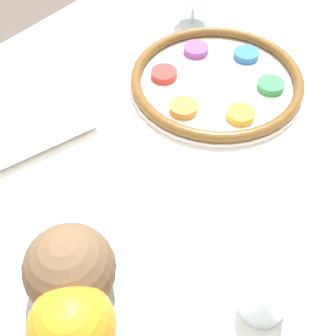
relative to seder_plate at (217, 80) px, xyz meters
The scene contains 9 objects.
ground_plane 0.78m from the seder_plate, ahead, with size 8.00×8.00×0.00m, color #564C47.
dining_table 0.44m from the seder_plate, ahead, with size 1.46×0.93×0.73m.
seder_plate is the anchor object (origin of this frame).
fruit_stand 0.53m from the seder_plate, 18.20° to the left, with size 0.20×0.20×0.11m.
orange_fruit 0.59m from the seder_plate, 20.13° to the left, with size 0.09×0.09×0.09m.
coconut 0.54m from the seder_plate, 16.98° to the left, with size 0.10×0.10×0.10m.
napkin_roll 0.35m from the seder_plate, 23.27° to the right, with size 0.20×0.10×0.05m.
cup_near 0.46m from the seder_plate, 43.15° to the left, with size 0.06×0.06×0.08m.
spoon 0.39m from the seder_plate, 27.74° to the right, with size 0.15×0.05×0.01m.
Camera 1 is at (0.39, 0.36, 1.33)m, focal length 50.00 mm.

